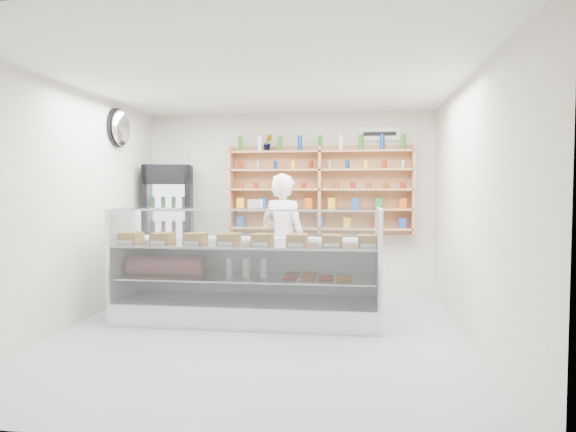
# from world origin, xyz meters

# --- Properties ---
(room) EXTENTS (5.00, 5.00, 5.00)m
(room) POSITION_xyz_m (0.00, 0.00, 1.40)
(room) COLOR #A8A8AD
(room) RESTS_ON ground
(display_counter) EXTENTS (3.18, 0.95, 1.38)m
(display_counter) POSITION_xyz_m (-0.25, 0.51, 0.37)
(display_counter) COLOR white
(display_counter) RESTS_ON floor
(shop_worker) EXTENTS (0.78, 0.66, 1.82)m
(shop_worker) POSITION_xyz_m (0.06, 1.40, 0.91)
(shop_worker) COLOR silver
(shop_worker) RESTS_ON floor
(drinks_cooler) EXTENTS (0.86, 0.84, 1.98)m
(drinks_cooler) POSITION_xyz_m (-1.85, 2.14, 0.99)
(drinks_cooler) COLOR black
(drinks_cooler) RESTS_ON floor
(wall_shelving) EXTENTS (2.84, 0.28, 1.33)m
(wall_shelving) POSITION_xyz_m (0.50, 2.34, 1.59)
(wall_shelving) COLOR tan
(wall_shelving) RESTS_ON back_wall
(potted_plant) EXTENTS (0.17, 0.16, 0.26)m
(potted_plant) POSITION_xyz_m (-0.31, 2.34, 2.33)
(potted_plant) COLOR #1E6626
(potted_plant) RESTS_ON wall_shelving
(security_mirror) EXTENTS (0.15, 0.50, 0.50)m
(security_mirror) POSITION_xyz_m (-2.17, 1.20, 2.45)
(security_mirror) COLOR silver
(security_mirror) RESTS_ON left_wall
(wall_sign) EXTENTS (0.62, 0.03, 0.20)m
(wall_sign) POSITION_xyz_m (1.40, 2.47, 2.45)
(wall_sign) COLOR white
(wall_sign) RESTS_ON back_wall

